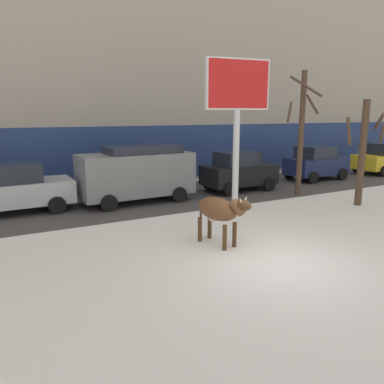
% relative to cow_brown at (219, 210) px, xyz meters
% --- Properties ---
extents(ground_plane, '(120.00, 120.00, 0.00)m').
position_rel_cow_brown_xyz_m(ground_plane, '(0.56, -1.80, -0.99)').
color(ground_plane, white).
extents(road_strip, '(60.00, 5.60, 0.01)m').
position_rel_cow_brown_xyz_m(road_strip, '(0.56, 6.31, -0.99)').
color(road_strip, '#423F3F').
rests_on(road_strip, ground).
extents(building_facade, '(44.00, 6.10, 13.00)m').
position_rel_cow_brown_xyz_m(building_facade, '(0.56, 12.69, 5.49)').
color(building_facade, '#A39989').
rests_on(building_facade, ground).
extents(cow_brown, '(0.91, 1.94, 1.54)m').
position_rel_cow_brown_xyz_m(cow_brown, '(0.00, 0.00, 0.00)').
color(cow_brown, brown).
rests_on(cow_brown, ground).
extents(billboard, '(2.52, 0.53, 5.56)m').
position_rel_cow_brown_xyz_m(billboard, '(2.76, 3.18, 3.32)').
color(billboard, silver).
rests_on(billboard, ground).
extents(car_silver_sedan, '(4.25, 2.07, 1.84)m').
position_rel_cow_brown_xyz_m(car_silver_sedan, '(-4.83, 6.47, -0.09)').
color(car_silver_sedan, '#B7BABF').
rests_on(car_silver_sedan, ground).
extents(car_grey_van, '(4.65, 2.22, 2.32)m').
position_rel_cow_brown_xyz_m(car_grey_van, '(-0.17, 6.05, 0.25)').
color(car_grey_van, slate).
rests_on(car_grey_van, ground).
extents(car_black_hatchback, '(3.55, 2.00, 1.86)m').
position_rel_cow_brown_xyz_m(car_black_hatchback, '(4.90, 5.98, -0.07)').
color(car_black_hatchback, black).
rests_on(car_black_hatchback, ground).
extents(car_navy_hatchback, '(3.55, 2.00, 1.86)m').
position_rel_cow_brown_xyz_m(car_navy_hatchback, '(10.42, 6.43, -0.07)').
color(car_navy_hatchback, '#19234C').
rests_on(car_navy_hatchback, ground).
extents(pedestrian_near_billboard, '(0.36, 0.24, 1.73)m').
position_rel_cow_brown_xyz_m(pedestrian_near_billboard, '(0.68, 9.05, -0.11)').
color(pedestrian_near_billboard, '#282833').
rests_on(pedestrian_near_billboard, ground).
extents(bare_tree_left_lot, '(1.58, 1.80, 5.42)m').
position_rel_cow_brown_xyz_m(bare_tree_left_lot, '(6.71, 3.91, 1.91)').
color(bare_tree_left_lot, '#4C3828').
rests_on(bare_tree_left_lot, ground).
extents(bare_tree_far_back, '(1.80, 1.81, 4.14)m').
position_rel_cow_brown_xyz_m(bare_tree_far_back, '(7.47, 1.29, 1.24)').
color(bare_tree_far_back, '#4C3828').
rests_on(bare_tree_far_back, ground).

